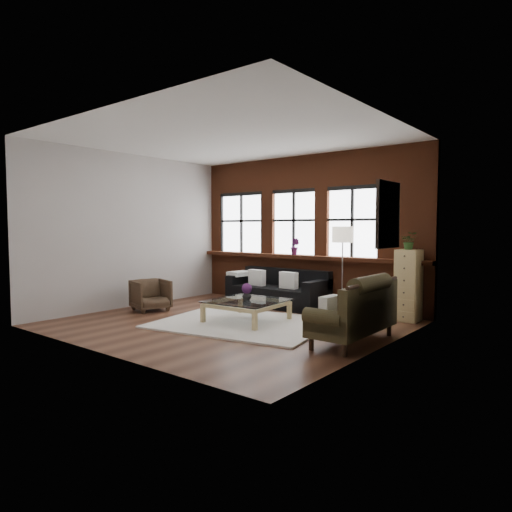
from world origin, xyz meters
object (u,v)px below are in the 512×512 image
Objects in this scene: armchair at (151,295)px; coffee_table at (247,311)px; vintage_settee at (353,312)px; floor_lamp at (342,267)px; vase at (247,295)px; dark_sofa at (277,288)px; drawer_chest at (408,285)px.

coffee_table is (2.24, 0.33, -0.12)m from armchair.
vintage_settee is 2.17m from floor_lamp.
armchair is 0.57× the size of coffee_table.
vase is (2.24, 0.33, 0.17)m from armchair.
vase is at bearing -64.99° from armchair.
dark_sofa is at bearing -23.60° from armchair.
drawer_chest is (2.18, 1.89, 0.45)m from coffee_table.
floor_lamp is (0.99, 1.66, 0.73)m from coffee_table.
coffee_table is at bearing -139.10° from drawer_chest.
vase is (-0.00, 0.00, 0.29)m from coffee_table.
armchair is 2.27m from coffee_table.
armchair is at bearing -171.49° from vase.
coffee_table is 2.92m from drawer_chest.
floor_lamp reaches higher than drawer_chest.
vase is (0.55, -1.67, 0.08)m from dark_sofa.
dark_sofa is at bearing 145.91° from vintage_settee.
coffee_table is at bearing -120.74° from floor_lamp.
drawer_chest reaches higher than armchair.
floor_lamp is (0.99, 1.66, 0.44)m from vase.
floor_lamp reaches higher than coffee_table.
vintage_settee is 2.13m from coffee_table.
drawer_chest is at bearing -46.80° from armchair.
dark_sofa is 3.22m from vintage_settee.
vase is (-2.11, 0.13, 0.02)m from vintage_settee.
vase is 2.89m from drawer_chest.
floor_lamp is at bearing 59.26° from coffee_table.
floor_lamp reaches higher than armchair.
vintage_settee is 4.36m from armchair.
floor_lamp reaches higher than dark_sofa.
vintage_settee is at bearing -91.89° from drawer_chest.
vase is at bearing 176.38° from vintage_settee.
vase reaches higher than coffee_table.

